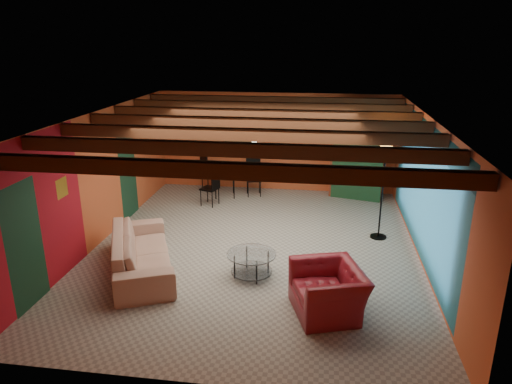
% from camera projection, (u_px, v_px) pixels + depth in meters
% --- Properties ---
extents(room, '(6.52, 8.01, 2.71)m').
position_uv_depth(room, '(255.00, 133.00, 8.95)').
color(room, gray).
rests_on(room, ground).
extents(sofa, '(1.92, 2.73, 0.74)m').
position_uv_depth(sofa, '(142.00, 252.00, 8.58)').
color(sofa, tan).
rests_on(sofa, ground).
extents(armchair, '(1.32, 1.41, 0.75)m').
position_uv_depth(armchair, '(328.00, 291.00, 7.26)').
color(armchair, maroon).
rests_on(armchair, ground).
extents(coffee_table, '(1.14, 1.14, 0.45)m').
position_uv_depth(coffee_table, '(252.00, 264.00, 8.42)').
color(coffee_table, white).
rests_on(coffee_table, ground).
extents(dining_table, '(2.36, 2.36, 1.02)m').
position_uv_depth(dining_table, '(225.00, 178.00, 12.59)').
color(dining_table, white).
rests_on(dining_table, ground).
extents(armoire, '(1.38, 0.92, 2.22)m').
position_uv_depth(armoire, '(357.00, 156.00, 12.42)').
color(armoire, maroon).
rests_on(armoire, ground).
extents(floor_lamp, '(0.53, 0.53, 2.12)m').
position_uv_depth(floor_lamp, '(382.00, 191.00, 9.78)').
color(floor_lamp, black).
rests_on(floor_lamp, ground).
extents(ceiling_fan, '(1.50, 1.50, 0.44)m').
position_uv_depth(ceiling_fan, '(254.00, 135.00, 8.85)').
color(ceiling_fan, '#472614').
rests_on(ceiling_fan, ceiling).
extents(painting, '(1.05, 0.03, 0.65)m').
position_uv_depth(painting, '(243.00, 131.00, 12.91)').
color(painting, black).
rests_on(painting, wall_back).
extents(potted_plant, '(0.47, 0.43, 0.43)m').
position_uv_depth(potted_plant, '(360.00, 106.00, 12.00)').
color(potted_plant, '#26661E').
rests_on(potted_plant, armoire).
extents(vase, '(0.19, 0.19, 0.17)m').
position_uv_depth(vase, '(224.00, 156.00, 12.40)').
color(vase, orange).
rests_on(vase, dining_table).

